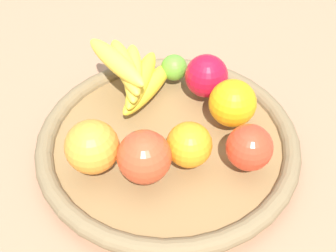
# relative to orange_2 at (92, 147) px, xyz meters

# --- Properties ---
(ground_plane) EXTENTS (2.40, 2.40, 0.00)m
(ground_plane) POSITION_rel_orange_2_xyz_m (-0.11, -0.07, -0.08)
(ground_plane) COLOR #996F51
(ground_plane) RESTS_ON ground
(basket) EXTENTS (0.43, 0.43, 0.04)m
(basket) POSITION_rel_orange_2_xyz_m (-0.11, -0.07, -0.06)
(basket) COLOR olive
(basket) RESTS_ON ground_plane
(orange_2) EXTENTS (0.08, 0.08, 0.08)m
(orange_2) POSITION_rel_orange_2_xyz_m (0.00, 0.00, 0.00)
(orange_2) COLOR orange
(orange_2) RESTS_ON basket
(apple_2) EXTENTS (0.10, 0.10, 0.08)m
(apple_2) POSITION_rel_orange_2_xyz_m (-0.08, 0.02, -0.00)
(apple_2) COLOR #C24325
(apple_2) RESTS_ON basket
(banana_bunch) EXTENTS (0.16, 0.16, 0.09)m
(banana_bunch) POSITION_rel_orange_2_xyz_m (-0.05, -0.17, 0.00)
(banana_bunch) COLOR yellow
(banana_bunch) RESTS_ON basket
(orange_0) EXTENTS (0.08, 0.08, 0.08)m
(orange_0) POSITION_rel_orange_2_xyz_m (-0.21, -0.10, -0.00)
(orange_0) COLOR orange
(orange_0) RESTS_ON basket
(apple_0) EXTENTS (0.08, 0.08, 0.07)m
(apple_0) POSITION_rel_orange_2_xyz_m (-0.23, -0.01, -0.01)
(apple_0) COLOR red
(apple_0) RESTS_ON basket
(orange_1) EXTENTS (0.09, 0.09, 0.07)m
(orange_1) POSITION_rel_orange_2_xyz_m (-0.14, -0.01, -0.01)
(orange_1) COLOR orange
(orange_1) RESTS_ON basket
(apple_1) EXTENTS (0.11, 0.11, 0.07)m
(apple_1) POSITION_rel_orange_2_xyz_m (-0.17, -0.17, -0.00)
(apple_1) COLOR red
(apple_1) RESTS_ON basket
(lime_0) EXTENTS (0.07, 0.07, 0.05)m
(lime_0) POSITION_rel_orange_2_xyz_m (-0.12, -0.21, -0.02)
(lime_0) COLOR #599E2D
(lime_0) RESTS_ON basket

